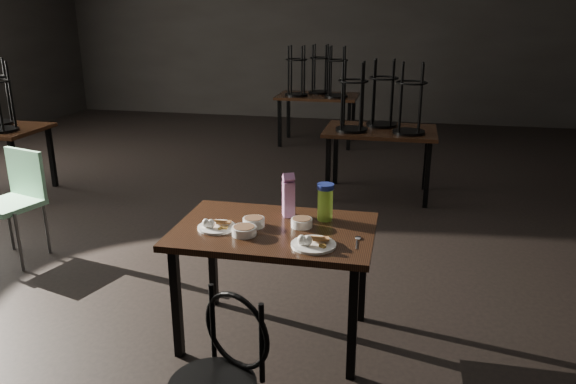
% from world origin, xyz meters
% --- Properties ---
extents(main_table, '(1.20, 0.80, 0.75)m').
position_xyz_m(main_table, '(0.75, -1.37, 0.67)').
color(main_table, black).
rests_on(main_table, ground).
extents(plate_left, '(0.23, 0.23, 0.07)m').
position_xyz_m(plate_left, '(0.41, -1.44, 0.77)').
color(plate_left, white).
rests_on(plate_left, main_table).
extents(plate_right, '(0.25, 0.25, 0.08)m').
position_xyz_m(plate_right, '(1.02, -1.58, 0.77)').
color(plate_right, white).
rests_on(plate_right, main_table).
extents(bowl_near, '(0.13, 0.13, 0.05)m').
position_xyz_m(bowl_near, '(0.62, -1.36, 0.78)').
color(bowl_near, white).
rests_on(bowl_near, main_table).
extents(bowl_far, '(0.13, 0.13, 0.05)m').
position_xyz_m(bowl_far, '(0.91, -1.31, 0.78)').
color(bowl_far, white).
rests_on(bowl_far, main_table).
extents(bowl_big, '(0.15, 0.15, 0.05)m').
position_xyz_m(bowl_big, '(0.60, -1.51, 0.78)').
color(bowl_big, white).
rests_on(bowl_big, main_table).
extents(juice_carton, '(0.09, 0.09, 0.28)m').
position_xyz_m(juice_carton, '(0.79, -1.15, 0.88)').
color(juice_carton, '#931A78').
rests_on(juice_carton, main_table).
extents(water_bottle, '(0.11, 0.11, 0.23)m').
position_xyz_m(water_bottle, '(1.03, -1.16, 0.87)').
color(water_bottle, '#A8E944').
rests_on(water_bottle, main_table).
extents(spoon, '(0.04, 0.18, 0.01)m').
position_xyz_m(spoon, '(1.26, -1.44, 0.75)').
color(spoon, silver).
rests_on(spoon, main_table).
extents(bentwood_chair, '(0.44, 0.44, 0.82)m').
position_xyz_m(bentwood_chair, '(0.76, -2.41, 0.49)').
color(bentwood_chair, black).
rests_on(bentwood_chair, ground).
extents(school_chair, '(0.52, 0.52, 0.91)m').
position_xyz_m(school_chair, '(-1.61, -0.63, 0.55)').
color(school_chair, '#80C79A').
rests_on(school_chair, ground).
extents(bg_table_right, '(1.20, 0.80, 1.48)m').
position_xyz_m(bg_table_right, '(1.22, 1.65, 0.78)').
color(bg_table_right, black).
rests_on(bg_table_right, ground).
extents(bg_table_far, '(1.20, 0.80, 1.48)m').
position_xyz_m(bg_table_far, '(0.15, 3.97, 0.78)').
color(bg_table_far, black).
rests_on(bg_table_far, ground).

